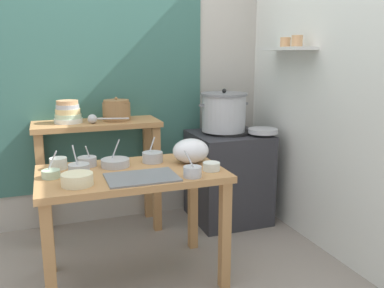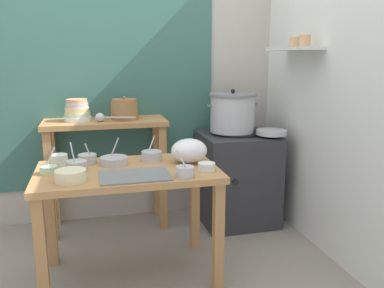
{
  "view_description": "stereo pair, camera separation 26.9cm",
  "coord_description": "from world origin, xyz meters",
  "px_view_note": "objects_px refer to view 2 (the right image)",
  "views": [
    {
      "loc": [
        -0.49,
        -2.31,
        1.4
      ],
      "look_at": [
        0.41,
        0.16,
        0.82
      ],
      "focal_mm": 37.61,
      "sensor_mm": 36.0,
      "label": 1
    },
    {
      "loc": [
        -0.24,
        -2.39,
        1.4
      ],
      "look_at": [
        0.41,
        0.16,
        0.82
      ],
      "focal_mm": 37.61,
      "sensor_mm": 36.0,
      "label": 2
    }
  ],
  "objects_px": {
    "prep_bowl_0": "(71,175)",
    "prep_bowl_8": "(87,158)",
    "prep_bowl_2": "(206,166)",
    "prep_bowl_5": "(49,169)",
    "prep_bowl_1": "(76,165)",
    "clay_pot": "(125,109)",
    "plastic_bag": "(189,151)",
    "prep_table": "(128,186)",
    "serving_tray": "(135,176)",
    "ladle": "(102,117)",
    "wide_pan": "(271,132)",
    "steamer_pot": "(232,112)",
    "bowl_stack_enamel": "(77,111)",
    "prep_bowl_6": "(185,171)",
    "back_shelf_table": "(106,147)",
    "prep_bowl_7": "(152,156)",
    "stove_block": "(236,177)",
    "prep_bowl_3": "(114,160)",
    "prep_bowl_4": "(59,159)"
  },
  "relations": [
    {
      "from": "prep_bowl_0",
      "to": "prep_bowl_8",
      "type": "relative_size",
      "value": 1.23
    },
    {
      "from": "prep_bowl_0",
      "to": "prep_bowl_2",
      "type": "xyz_separation_m",
      "value": [
        0.79,
        0.02,
        -0.01
      ]
    },
    {
      "from": "prep_bowl_5",
      "to": "prep_bowl_6",
      "type": "bearing_deg",
      "value": -18.84
    },
    {
      "from": "prep_table",
      "to": "ladle",
      "type": "relative_size",
      "value": 3.65
    },
    {
      "from": "prep_table",
      "to": "prep_bowl_6",
      "type": "relative_size",
      "value": 6.96
    },
    {
      "from": "prep_bowl_8",
      "to": "wide_pan",
      "type": "bearing_deg",
      "value": 12.34
    },
    {
      "from": "ladle",
      "to": "wide_pan",
      "type": "distance_m",
      "value": 1.34
    },
    {
      "from": "plastic_bag",
      "to": "prep_bowl_6",
      "type": "bearing_deg",
      "value": -108.16
    },
    {
      "from": "steamer_pot",
      "to": "prep_bowl_5",
      "type": "distance_m",
      "value": 1.57
    },
    {
      "from": "bowl_stack_enamel",
      "to": "prep_bowl_4",
      "type": "distance_m",
      "value": 0.69
    },
    {
      "from": "prep_bowl_5",
      "to": "prep_bowl_2",
      "type": "bearing_deg",
      "value": -10.64
    },
    {
      "from": "back_shelf_table",
      "to": "prep_bowl_7",
      "type": "bearing_deg",
      "value": -68.06
    },
    {
      "from": "wide_pan",
      "to": "prep_bowl_8",
      "type": "relative_size",
      "value": 1.77
    },
    {
      "from": "steamer_pot",
      "to": "prep_bowl_5",
      "type": "height_order",
      "value": "steamer_pot"
    },
    {
      "from": "stove_block",
      "to": "ladle",
      "type": "xyz_separation_m",
      "value": [
        -1.09,
        0.05,
        0.55
      ]
    },
    {
      "from": "bowl_stack_enamel",
      "to": "prep_bowl_2",
      "type": "bearing_deg",
      "value": -52.54
    },
    {
      "from": "prep_table",
      "to": "plastic_bag",
      "type": "bearing_deg",
      "value": 7.34
    },
    {
      "from": "prep_bowl_0",
      "to": "prep_bowl_8",
      "type": "bearing_deg",
      "value": 76.57
    },
    {
      "from": "back_shelf_table",
      "to": "prep_bowl_0",
      "type": "relative_size",
      "value": 5.67
    },
    {
      "from": "prep_bowl_1",
      "to": "ladle",
      "type": "bearing_deg",
      "value": 75.78
    },
    {
      "from": "bowl_stack_enamel",
      "to": "prep_bowl_8",
      "type": "relative_size",
      "value": 1.52
    },
    {
      "from": "prep_bowl_8",
      "to": "prep_bowl_0",
      "type": "bearing_deg",
      "value": -103.43
    },
    {
      "from": "prep_bowl_3",
      "to": "prep_bowl_5",
      "type": "relative_size",
      "value": 1.14
    },
    {
      "from": "prep_bowl_3",
      "to": "prep_bowl_6",
      "type": "bearing_deg",
      "value": -44.72
    },
    {
      "from": "prep_bowl_8",
      "to": "prep_table",
      "type": "bearing_deg",
      "value": -39.59
    },
    {
      "from": "prep_bowl_6",
      "to": "wide_pan",
      "type": "bearing_deg",
      "value": 40.41
    },
    {
      "from": "prep_bowl_6",
      "to": "prep_bowl_7",
      "type": "relative_size",
      "value": 0.99
    },
    {
      "from": "prep_bowl_4",
      "to": "prep_table",
      "type": "bearing_deg",
      "value": -24.98
    },
    {
      "from": "plastic_bag",
      "to": "prep_bowl_7",
      "type": "bearing_deg",
      "value": 156.69
    },
    {
      "from": "ladle",
      "to": "prep_bowl_6",
      "type": "distance_m",
      "value": 1.09
    },
    {
      "from": "wide_pan",
      "to": "prep_bowl_0",
      "type": "xyz_separation_m",
      "value": [
        -1.52,
        -0.69,
        -0.04
      ]
    },
    {
      "from": "back_shelf_table",
      "to": "plastic_bag",
      "type": "bearing_deg",
      "value": -56.93
    },
    {
      "from": "prep_table",
      "to": "prep_bowl_7",
      "type": "xyz_separation_m",
      "value": [
        0.17,
        0.15,
        0.15
      ]
    },
    {
      "from": "stove_block",
      "to": "prep_bowl_3",
      "type": "distance_m",
      "value": 1.24
    },
    {
      "from": "clay_pot",
      "to": "prep_bowl_6",
      "type": "distance_m",
      "value": 1.12
    },
    {
      "from": "clay_pot",
      "to": "wide_pan",
      "type": "bearing_deg",
      "value": -15.11
    },
    {
      "from": "prep_bowl_1",
      "to": "prep_bowl_6",
      "type": "relative_size",
      "value": 1.11
    },
    {
      "from": "prep_bowl_3",
      "to": "prep_bowl_7",
      "type": "xyz_separation_m",
      "value": [
        0.25,
        0.02,
        0.01
      ]
    },
    {
      "from": "steamer_pot",
      "to": "bowl_stack_enamel",
      "type": "relative_size",
      "value": 2.08
    },
    {
      "from": "prep_bowl_2",
      "to": "prep_bowl_5",
      "type": "height_order",
      "value": "prep_bowl_5"
    },
    {
      "from": "ladle",
      "to": "prep_bowl_3",
      "type": "distance_m",
      "value": 0.64
    },
    {
      "from": "prep_table",
      "to": "serving_tray",
      "type": "distance_m",
      "value": 0.21
    },
    {
      "from": "prep_bowl_1",
      "to": "prep_bowl_2",
      "type": "height_order",
      "value": "prep_bowl_1"
    },
    {
      "from": "bowl_stack_enamel",
      "to": "plastic_bag",
      "type": "xyz_separation_m",
      "value": [
        0.71,
        -0.78,
        -0.18
      ]
    },
    {
      "from": "clay_pot",
      "to": "prep_bowl_6",
      "type": "xyz_separation_m",
      "value": [
        0.24,
        -1.06,
        -0.23
      ]
    },
    {
      "from": "plastic_bag",
      "to": "prep_bowl_6",
      "type": "relative_size",
      "value": 1.49
    },
    {
      "from": "plastic_bag",
      "to": "prep_table",
      "type": "bearing_deg",
      "value": -172.66
    },
    {
      "from": "clay_pot",
      "to": "plastic_bag",
      "type": "relative_size",
      "value": 0.91
    },
    {
      "from": "prep_bowl_4",
      "to": "wide_pan",
      "type": "bearing_deg",
      "value": 11.25
    },
    {
      "from": "prep_table",
      "to": "prep_bowl_1",
      "type": "distance_m",
      "value": 0.34
    }
  ]
}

